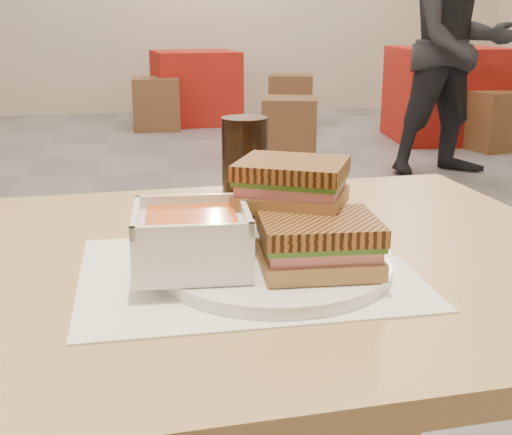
{
  "coord_description": "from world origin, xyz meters",
  "views": [
    {
      "loc": [
        -0.1,
        -2.69,
        1.03
      ],
      "look_at": [
        0.01,
        -2.0,
        0.82
      ],
      "focal_mm": 46.38,
      "sensor_mm": 36.0,
      "label": 1
    }
  ],
  "objects": [
    {
      "name": "main_table",
      "position": [
        -0.14,
        -1.93,
        0.64
      ],
      "size": [
        1.25,
        0.79,
        0.75
      ],
      "color": "tan",
      "rests_on": "ground"
    },
    {
      "name": "tray_liner",
      "position": [
        0.0,
        -1.99,
        0.75
      ],
      "size": [
        0.38,
        0.3,
        0.0
      ],
      "color": "white",
      "rests_on": "main_table"
    },
    {
      "name": "plate",
      "position": [
        0.03,
        -1.99,
        0.76
      ],
      "size": [
        0.26,
        0.26,
        0.01
      ],
      "color": "white",
      "rests_on": "tray_liner"
    },
    {
      "name": "soup_bowl",
      "position": [
        -0.06,
        -2.0,
        0.8
      ],
      "size": [
        0.13,
        0.13,
        0.07
      ],
      "color": "white",
      "rests_on": "plate"
    },
    {
      "name": "panini_lower",
      "position": [
        0.07,
        -2.03,
        0.8
      ],
      "size": [
        0.13,
        0.11,
        0.06
      ],
      "color": "#A47443",
      "rests_on": "plate"
    },
    {
      "name": "panini_upper",
      "position": [
        0.06,
        -1.95,
        0.84
      ],
      "size": [
        0.15,
        0.14,
        0.05
      ],
      "color": "#A47443",
      "rests_on": "panini_lower"
    },
    {
      "name": "cola_glass",
      "position": [
        0.03,
        -1.75,
        0.82
      ],
      "size": [
        0.07,
        0.07,
        0.14
      ],
      "color": "black",
      "rests_on": "main_table"
    },
    {
      "name": "bg_table_1",
      "position": [
        2.44,
        2.84,
        0.4
      ],
      "size": [
        0.98,
        0.98,
        0.8
      ],
      "color": "#A9190F",
      "rests_on": "ground"
    },
    {
      "name": "bg_table_2",
      "position": [
        0.34,
        4.19,
        0.36
      ],
      "size": [
        0.91,
        0.91,
        0.72
      ],
      "color": "#A9190F",
      "rests_on": "ground"
    },
    {
      "name": "bg_chair_1l",
      "position": [
        0.94,
        2.28,
        0.23
      ],
      "size": [
        0.5,
        0.5,
        0.46
      ],
      "color": "brown",
      "rests_on": "ground"
    },
    {
      "name": "bg_chair_1r",
      "position": [
        2.65,
        2.35,
        0.24
      ],
      "size": [
        0.51,
        0.51,
        0.47
      ],
      "color": "brown",
      "rests_on": "ground"
    },
    {
      "name": "bg_chair_2l",
      "position": [
        -0.06,
        3.81,
        0.25
      ],
      "size": [
        0.46,
        0.46,
        0.49
      ],
      "color": "brown",
      "rests_on": "ground"
    },
    {
      "name": "bg_chair_2r",
      "position": [
        1.29,
        3.97,
        0.25
      ],
      "size": [
        0.52,
        0.52,
        0.49
      ],
      "color": "brown",
      "rests_on": "ground"
    },
    {
      "name": "patron_b",
      "position": [
        1.92,
        1.54,
        0.87
      ],
      "size": [
        0.94,
        0.78,
        1.73
      ],
      "color": "black",
      "rests_on": "ground"
    }
  ]
}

